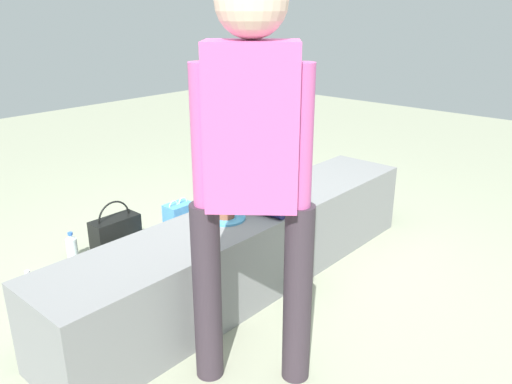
% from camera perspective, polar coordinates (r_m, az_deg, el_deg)
% --- Properties ---
extents(ground_plane, '(12.00, 12.00, 0.00)m').
position_cam_1_polar(ground_plane, '(3.13, -0.47, -10.08)').
color(ground_plane, '#9CA186').
extents(concrete_ledge, '(2.62, 0.49, 0.47)m').
position_cam_1_polar(concrete_ledge, '(3.02, -0.48, -6.19)').
color(concrete_ledge, gray).
rests_on(concrete_ledge, ground_plane).
extents(child_seated, '(0.28, 0.32, 0.48)m').
position_cam_1_polar(child_seated, '(2.88, 0.59, 2.18)').
color(child_seated, '#18194D').
rests_on(child_seated, concrete_ledge).
extents(adult_standing, '(0.39, 0.42, 1.72)m').
position_cam_1_polar(adult_standing, '(1.96, -0.47, 4.28)').
color(adult_standing, '#362C35').
rests_on(adult_standing, ground_plane).
extents(cake_plate, '(0.22, 0.22, 0.07)m').
position_cam_1_polar(cake_plate, '(2.80, -3.44, -2.63)').
color(cake_plate, '#4CA5D8').
rests_on(cake_plate, concrete_ledge).
extents(gift_bag, '(0.18, 0.13, 0.35)m').
position_cam_1_polar(gift_bag, '(3.54, -8.59, -3.68)').
color(gift_bag, '#4C99E0').
rests_on(gift_bag, ground_plane).
extents(railing_post, '(0.36, 0.36, 1.04)m').
position_cam_1_polar(railing_post, '(4.59, -2.91, 5.05)').
color(railing_post, black).
rests_on(railing_post, ground_plane).
extents(water_bottle_near_gift, '(0.07, 0.07, 0.21)m').
position_cam_1_polar(water_bottle_near_gift, '(3.54, -19.92, -5.94)').
color(water_bottle_near_gift, silver).
rests_on(water_bottle_near_gift, ground_plane).
extents(water_bottle_far_side, '(0.06, 0.06, 0.23)m').
position_cam_1_polar(water_bottle_far_side, '(3.10, -23.98, -10.09)').
color(water_bottle_far_side, silver).
rests_on(water_bottle_far_side, ground_plane).
extents(cake_box_white, '(0.30, 0.33, 0.14)m').
position_cam_1_polar(cake_box_white, '(3.23, -12.03, -8.13)').
color(cake_box_white, white).
rests_on(cake_box_white, ground_plane).
extents(handbag_black_leather, '(0.32, 0.14, 0.38)m').
position_cam_1_polar(handbag_black_leather, '(3.54, -15.42, -4.65)').
color(handbag_black_leather, black).
rests_on(handbag_black_leather, ground_plane).
extents(handbag_brown_canvas, '(0.27, 0.12, 0.34)m').
position_cam_1_polar(handbag_brown_canvas, '(4.12, -1.25, -0.49)').
color(handbag_brown_canvas, brown).
rests_on(handbag_brown_canvas, ground_plane).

